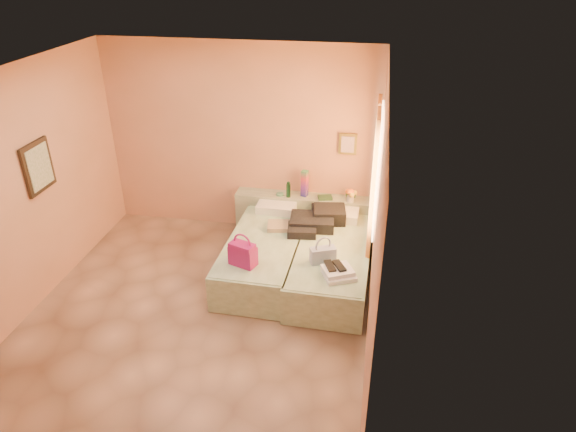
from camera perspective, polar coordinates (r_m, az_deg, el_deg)
name	(u,v)px	position (r m, az deg, el deg)	size (l,w,h in m)	color
ground	(198,314)	(6.35, -9.94, -10.70)	(4.50, 4.50, 0.00)	tan
room_walls	(219,159)	(5.84, -7.67, 6.32)	(4.02, 4.51, 2.81)	tan
headboard_ledge	(305,216)	(7.67, 1.85, 0.05)	(2.05, 0.30, 0.65)	#A9B594
bed_left	(265,255)	(6.87, -2.54, -4.33)	(0.90, 2.00, 0.50)	beige
bed_right	(332,264)	(6.70, 4.91, -5.37)	(0.90, 2.00, 0.50)	beige
water_bottle	(288,190)	(7.44, 0.04, 2.93)	(0.06, 0.06, 0.23)	#143923
rainbow_box	(305,183)	(7.45, 1.86, 3.64)	(0.09, 0.09, 0.39)	#9F1362
small_dish	(280,194)	(7.54, -0.90, 2.44)	(0.11, 0.11, 0.03)	#519475
green_book	(325,198)	(7.45, 4.14, 2.06)	(0.20, 0.15, 0.03)	#284B2A
flower_vase	(351,194)	(7.35, 6.99, 2.42)	(0.18, 0.18, 0.24)	beige
magenta_handbag	(243,254)	(6.17, -5.04, -4.19)	(0.32, 0.18, 0.30)	#9F1362
khaki_garment	(281,226)	(6.97, -0.84, -1.11)	(0.35, 0.28, 0.06)	tan
clothes_pile	(316,221)	(6.97, 3.14, -0.53)	(0.64, 0.64, 0.19)	black
blue_handbag	(323,255)	(6.23, 3.89, -4.35)	(0.31, 0.13, 0.20)	#3B4F8D
towel_stack	(339,273)	(6.01, 5.71, -6.34)	(0.35, 0.30, 0.10)	white
sandal_pair	(335,266)	(6.01, 5.20, -5.57)	(0.18, 0.23, 0.02)	black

